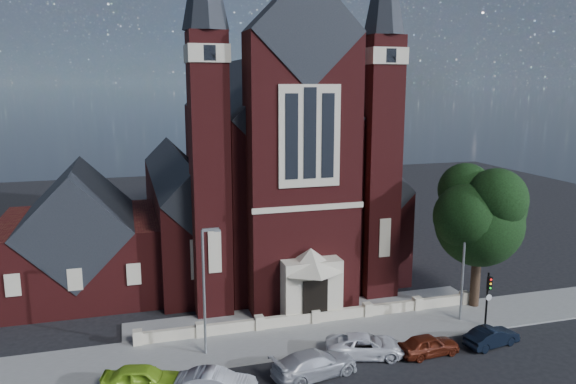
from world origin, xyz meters
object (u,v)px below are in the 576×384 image
church (259,173)px  car_silver_b (315,364)px  car_lime_van (143,379)px  car_silver_a (216,384)px  car_navy (492,337)px  traffic_signal (488,293)px  car_dark_red (429,345)px  street_lamp_right (465,259)px  street_tree (483,218)px  parish_hall (80,242)px  street_lamp_left (205,285)px  car_white_suv (366,346)px

church → car_silver_b: 24.47m
car_lime_van → car_silver_a: car_lime_van is taller
car_navy → car_silver_a: bearing=82.0°
traffic_signal → car_silver_a: bearing=-170.4°
traffic_signal → car_dark_red: size_ratio=1.03×
street_lamp_right → car_dark_red: street_lamp_right is taller
street_lamp_right → car_silver_b: bearing=-161.1°
street_tree → street_lamp_right: bearing=-145.7°
car_silver_b → car_silver_a: bearing=83.8°
car_lime_van → parish_hall: bearing=27.4°
traffic_signal → car_navy: size_ratio=1.05×
traffic_signal → car_lime_van: bearing=-175.9°
church → parish_hall: church is taller
church → street_tree: church is taller
street_lamp_right → car_silver_b: size_ratio=1.57×
traffic_signal → car_silver_b: 13.73m
parish_hall → car_silver_a: size_ratio=2.79×
street_lamp_right → traffic_signal: 2.71m
traffic_signal → car_navy: (-1.26, -2.33, -1.96)m
church → traffic_signal: bearing=-61.8°
street_lamp_left → car_dark_red: 14.25m
street_tree → car_silver_b: 17.24m
traffic_signal → street_lamp_left: bearing=175.2°
car_dark_red → car_navy: car_dark_red is taller
street_lamp_left → car_silver_b: 7.99m
traffic_signal → car_white_suv: traffic_signal is taller
street_lamp_right → car_navy: (-0.35, -3.90, -3.97)m
car_white_suv → street_lamp_left: bearing=88.4°
car_white_suv → car_navy: bearing=-81.8°
parish_hall → car_silver_a: (7.88, -18.81, -3.29)m
church → car_lime_van: church is taller
car_silver_a → street_lamp_right: bearing=-56.3°
traffic_signal → car_silver_a: (-19.12, -3.24, -1.86)m
car_silver_a → car_silver_b: bearing=-65.6°
parish_hall → car_silver_b: (13.66, -18.25, -3.26)m
street_lamp_left → traffic_signal: 19.08m
street_lamp_left → car_white_suv: (9.36, -2.86, -3.92)m
street_lamp_right → traffic_signal: street_lamp_right is taller
parish_hall → car_white_suv: size_ratio=2.49×
car_navy → traffic_signal: bearing=-39.3°
street_lamp_right → car_lime_van: street_lamp_right is taller
church → car_silver_a: (-8.12, -23.76, -7.46)m
car_silver_a → car_dark_red: 13.40m
car_lime_van → car_dark_red: 17.13m
car_silver_b → street_lamp_left: bearing=40.9°
street_tree → car_silver_b: bearing=-158.2°
parish_hall → traffic_signal: size_ratio=3.05×
street_lamp_right → car_navy: 5.58m
car_silver_a → parish_hall: bearing=41.6°
street_lamp_right → car_navy: bearing=-95.1°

